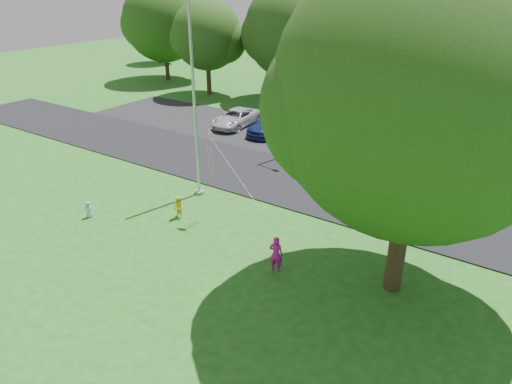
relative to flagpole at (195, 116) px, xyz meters
The scene contains 14 objects.
ground 7.39m from the flagpole, 55.01° to the right, with size 120.00×120.00×0.00m, color #1F621A.
park_road 6.73m from the flagpole, 48.81° to the left, with size 60.00×6.00×0.06m, color black.
parking_strip 11.82m from the flagpole, 71.57° to the left, with size 42.00×7.00×0.06m, color black.
flagpole is the anchor object (origin of this frame).
street_lamp 7.34m from the flagpole, 80.21° to the left, with size 1.62×0.43×5.78m.
trash_can 10.14m from the flagpole, 40.68° to the left, with size 0.64×0.64×1.01m.
big_tree 11.55m from the flagpole, 11.90° to the right, with size 9.69×9.13×11.71m.
tree_row 19.95m from the flagpole, 75.18° to the left, with size 64.35×11.94×10.88m.
horizon_trees 29.85m from the flagpole, 75.32° to the left, with size 77.46×7.20×7.02m.
parked_cars 11.82m from the flagpole, 68.79° to the left, with size 20.45×5.36×1.48m.
woman 8.59m from the flagpole, 27.86° to the right, with size 0.55×0.36×1.50m, color #C51A8F.
child_yellow 4.56m from the flagpole, 69.93° to the right, with size 0.54×0.42×1.10m, color yellow.
child_blue 6.72m from the flagpole, 118.30° to the right, with size 0.40×0.26×0.82m, color #96D0E6.
kite 2.97m from the flagpole, 36.74° to the right, with size 5.03×2.24×2.68m.
Camera 1 is at (11.03, -11.33, 10.34)m, focal length 32.00 mm.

